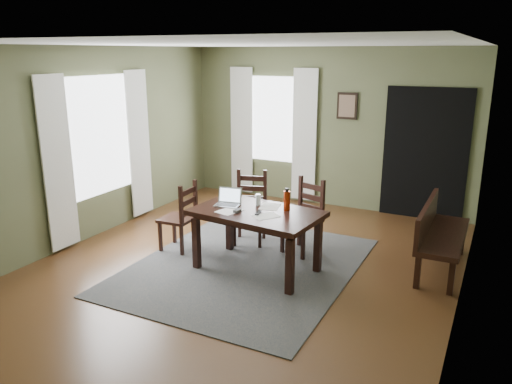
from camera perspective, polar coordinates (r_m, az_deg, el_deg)
The scene contains 24 objects.
ground at distance 6.39m, azimuth -1.22°, elevation -8.50°, with size 5.00×6.00×0.01m.
room_shell at distance 5.88m, azimuth -1.32°, elevation 7.78°, with size 5.02×6.02×2.71m.
rug at distance 6.38m, azimuth -1.22°, elevation -8.41°, with size 2.60×3.20×0.01m.
dining_table at distance 6.03m, azimuth 0.08°, elevation -3.02°, with size 1.60×1.06×0.76m.
chair_end at distance 6.79m, azimuth -8.64°, elevation -2.88°, with size 0.44×0.43×0.95m.
chair_back_left at distance 7.01m, azimuth -0.67°, elevation -1.87°, with size 0.55×0.55×1.01m.
chair_back_right at distance 6.68m, azimuth 5.53°, elevation -2.89°, with size 0.55×0.55×1.00m.
bench at distance 6.51m, azimuth 20.03°, elevation -4.18°, with size 0.48×1.50×0.85m.
laptop at distance 6.24m, azimuth -3.16°, elevation -0.98°, with size 0.34×0.29×0.21m.
computer_mouse at distance 5.95m, azimuth -2.16°, elevation -2.15°, with size 0.06×0.10×0.04m, color #3F3F42.
tv_remote at distance 5.91m, azimuth 0.24°, elevation -2.38°, with size 0.05×0.17×0.02m, color black.
drinking_glass at distance 6.18m, azimuth 0.25°, elevation -0.91°, with size 0.07×0.07×0.15m, color silver.
water_bottle at distance 6.00m, azimuth 3.55°, elevation -0.95°, with size 0.10×0.10×0.28m.
paper_b at distance 5.81m, azimuth 1.16°, elevation -2.76°, with size 0.22×0.28×0.00m, color white.
paper_c at distance 6.17m, azimuth 1.62°, elevation -1.66°, with size 0.23×0.30×0.00m, color white.
paper_e at distance 6.00m, azimuth -3.08°, elevation -2.17°, with size 0.23×0.30×0.00m, color white.
window_left at distance 7.55m, azimuth -17.47°, elevation 6.13°, with size 0.01×1.30×1.70m.
window_back at distance 9.01m, azimuth 1.94°, elevation 8.31°, with size 1.00×0.01×1.50m.
curtain_left_near at distance 7.01m, azimuth -21.73°, elevation 2.96°, with size 0.03×0.48×2.30m.
curtain_left_far at distance 8.17m, azimuth -13.21°, elevation 5.35°, with size 0.03×0.48×2.30m.
curtain_back_left at distance 9.29m, azimuth -1.65°, elevation 6.98°, with size 0.44×0.03×2.30m.
curtain_back_right at distance 8.78m, azimuth 5.55°, elevation 6.40°, with size 0.44×0.03×2.30m.
framed_picture at distance 8.50m, azimuth 10.37°, elevation 9.65°, with size 0.34×0.03×0.44m.
doorway_back at distance 8.34m, azimuth 18.74°, elevation 4.08°, with size 1.30×0.03×2.10m.
Camera 1 is at (2.73, -5.14, 2.62)m, focal length 35.00 mm.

